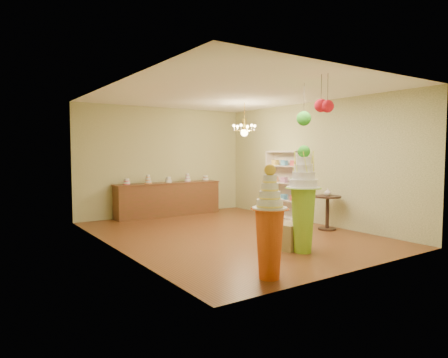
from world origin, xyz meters
TOP-DOWN VIEW (x-y plane):
  - floor at (0.00, 0.00)m, footprint 6.50×6.50m
  - ceiling at (0.00, 0.00)m, footprint 6.50×6.50m
  - wall_back at (0.00, 3.25)m, footprint 5.00×0.04m
  - wall_front at (0.00, -3.25)m, footprint 5.00×0.04m
  - wall_left at (-2.50, 0.00)m, footprint 0.04×6.50m
  - wall_right at (2.50, 0.00)m, footprint 0.04×6.50m
  - pedestal_green at (0.16, -2.02)m, footprint 0.71×0.71m
  - pedestal_orange at (-1.28, -2.80)m, footprint 0.53×0.53m
  - burlap_riser at (0.13, -1.64)m, footprint 0.62×0.62m
  - sideboard at (0.00, 2.97)m, footprint 3.04×0.54m
  - shelving_unit at (2.34, 0.80)m, footprint 0.33×1.20m
  - round_table at (2.10, -0.87)m, footprint 0.76×0.76m
  - vase at (2.10, -0.87)m, footprint 0.21×0.21m
  - pom_red_left at (-0.05, -2.58)m, footprint 0.21×0.21m
  - pom_green_mid at (0.33, -1.84)m, footprint 0.26×0.26m
  - pom_red_right at (-0.02, -2.69)m, footprint 0.20×0.20m
  - chandelier at (1.15, 1.01)m, footprint 0.81×0.81m

SIDE VIEW (x-z plane):
  - floor at x=0.00m, z-range 0.00..0.00m
  - burlap_riser at x=0.13m, z-range 0.00..0.47m
  - sideboard at x=0.00m, z-range -0.10..1.06m
  - round_table at x=2.10m, z-range 0.11..0.89m
  - pedestal_orange at x=-1.28m, z-range -0.16..1.45m
  - pedestal_green at x=0.16m, z-range -0.13..1.76m
  - vase at x=2.10m, z-range 0.78..0.95m
  - shelving_unit at x=2.34m, z-range 0.00..1.80m
  - wall_back at x=0.00m, z-range 0.00..3.00m
  - wall_front at x=0.00m, z-range 0.00..3.00m
  - wall_left at x=-2.50m, z-range 0.00..3.00m
  - wall_right at x=2.50m, z-range 0.00..3.00m
  - chandelier at x=1.15m, z-range 1.88..2.73m
  - pom_green_mid at x=0.33m, z-range 2.00..2.75m
  - pom_red_right at x=-0.02m, z-range 2.19..2.80m
  - pom_red_left at x=-0.05m, z-range 2.21..2.81m
  - ceiling at x=0.00m, z-range 3.00..3.00m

